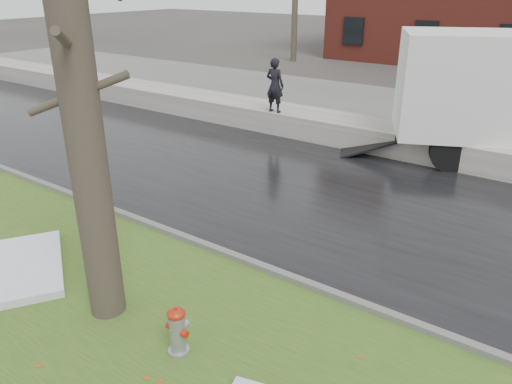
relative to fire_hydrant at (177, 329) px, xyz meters
The scene contains 12 objects.
ground 1.59m from the fire_hydrant, 114.37° to the left, with size 120.00×120.00×0.00m, color #47423D.
verge 0.77m from the fire_hydrant, 167.37° to the left, with size 60.00×4.50×0.04m, color #30511B.
road 5.94m from the fire_hydrant, 96.11° to the left, with size 60.00×7.00×0.03m, color black.
parking_lot 14.41m from the fire_hydrant, 92.51° to the left, with size 60.00×9.00×0.03m, color slate.
curb 2.50m from the fire_hydrant, 104.77° to the left, with size 60.00×0.15×0.14m, color slate.
snowbank 10.11m from the fire_hydrant, 93.57° to the left, with size 60.00×1.60×0.75m, color #B9B2A9.
bg_tree_left 26.74m from the fire_hydrant, 118.37° to the left, with size 1.40×1.62×6.50m.
bg_tree_center 28.33m from the fire_hydrant, 103.61° to the left, with size 1.40×1.62×6.50m.
fire_hydrant is the anchor object (origin of this frame).
tree 3.26m from the fire_hydrant, behind, with size 1.21×1.38×6.49m.
worker 10.69m from the fire_hydrant, 116.74° to the left, with size 0.63×0.41×1.72m, color black.
snow_patch_far 3.75m from the fire_hydrant, behind, with size 2.20×1.60×0.14m, color silver.
Camera 1 is at (4.62, -5.15, 4.73)m, focal length 35.00 mm.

